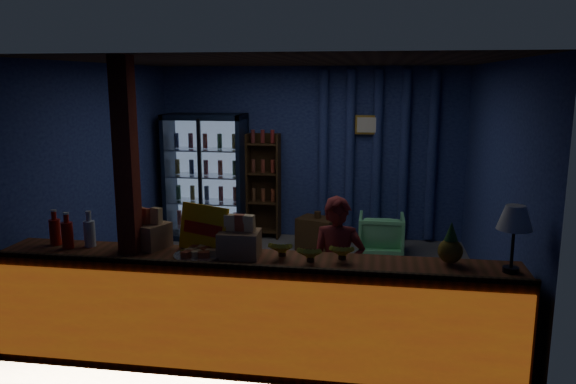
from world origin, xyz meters
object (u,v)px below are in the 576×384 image
(shopkeeper, at_px, (337,271))
(pastry_tray, at_px, (199,254))
(table_lamp, at_px, (515,220))
(green_chair, at_px, (381,234))

(shopkeeper, distance_m, pastry_tray, 1.29)
(shopkeeper, height_order, table_lamp, table_lamp)
(shopkeeper, xyz_separation_m, table_lamp, (1.37, -0.56, 0.67))
(table_lamp, bearing_deg, pastry_tray, -179.70)
(green_chair, relative_size, table_lamp, 1.20)
(shopkeeper, relative_size, pastry_tray, 3.24)
(shopkeeper, distance_m, table_lamp, 1.63)
(green_chair, bearing_deg, shopkeeper, 81.19)
(green_chair, height_order, table_lamp, table_lamp)
(shopkeeper, bearing_deg, pastry_tray, -152.38)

